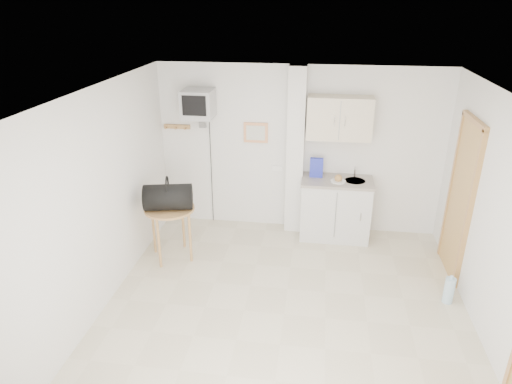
# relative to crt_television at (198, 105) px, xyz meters

# --- Properties ---
(ground) EXTENTS (4.50, 4.50, 0.00)m
(ground) POSITION_rel_crt_television_xyz_m (1.45, -2.02, -1.94)
(ground) COLOR beige
(ground) RESTS_ON ground
(room_envelope) EXTENTS (4.24, 4.54, 2.55)m
(room_envelope) POSITION_rel_crt_television_xyz_m (1.69, -1.93, -0.40)
(room_envelope) COLOR white
(room_envelope) RESTS_ON ground
(kitchenette) EXTENTS (1.03, 0.58, 2.10)m
(kitchenette) POSITION_rel_crt_television_xyz_m (2.02, -0.02, -1.13)
(kitchenette) COLOR silver
(kitchenette) RESTS_ON ground
(crt_television) EXTENTS (0.44, 0.45, 2.15)m
(crt_television) POSITION_rel_crt_television_xyz_m (0.00, 0.00, 0.00)
(crt_television) COLOR slate
(crt_television) RESTS_ON ground
(round_table) EXTENTS (0.67, 0.67, 0.76)m
(round_table) POSITION_rel_crt_television_xyz_m (-0.20, -0.97, -1.28)
(round_table) COLOR #AB7A47
(round_table) RESTS_ON ground
(duffel_bag) EXTENTS (0.69, 0.47, 0.47)m
(duffel_bag) POSITION_rel_crt_television_xyz_m (-0.19, -1.02, -1.00)
(duffel_bag) COLOR black
(duffel_bag) RESTS_ON round_table
(water_bottle) EXTENTS (0.12, 0.12, 0.36)m
(water_bottle) POSITION_rel_crt_television_xyz_m (3.36, -1.51, -1.77)
(water_bottle) COLOR #A9CDDF
(water_bottle) RESTS_ON ground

